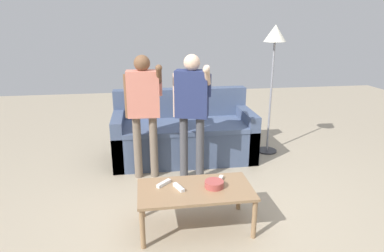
% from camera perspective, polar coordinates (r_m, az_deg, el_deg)
% --- Properties ---
extents(ground_plane, '(12.00, 12.00, 0.00)m').
position_cam_1_polar(ground_plane, '(3.43, 2.85, -14.45)').
color(ground_plane, tan).
extents(couch, '(1.87, 0.86, 0.91)m').
position_cam_1_polar(couch, '(4.57, -1.48, -1.52)').
color(couch, '#475675').
rests_on(couch, ground).
extents(coffee_table, '(1.02, 0.54, 0.39)m').
position_cam_1_polar(coffee_table, '(3.04, 0.58, -11.43)').
color(coffee_table, '#997551').
rests_on(coffee_table, ground).
extents(snack_bowl, '(0.17, 0.17, 0.06)m').
position_cam_1_polar(snack_bowl, '(3.03, 3.87, -9.91)').
color(snack_bowl, '#B24C47').
rests_on(snack_bowl, coffee_table).
extents(game_remote_nunchuk, '(0.06, 0.09, 0.05)m').
position_cam_1_polar(game_remote_nunchuk, '(3.00, 3.46, -10.27)').
color(game_remote_nunchuk, white).
rests_on(game_remote_nunchuk, coffee_table).
extents(floor_lamp, '(0.30, 0.30, 1.77)m').
position_cam_1_polar(floor_lamp, '(4.65, 13.95, 13.17)').
color(floor_lamp, '#2D2D33').
rests_on(floor_lamp, ground).
extents(player_left, '(0.43, 0.33, 1.46)m').
position_cam_1_polar(player_left, '(3.84, -8.27, 3.90)').
color(player_left, '#756656').
rests_on(player_left, ground).
extents(player_center, '(0.42, 0.43, 1.48)m').
position_cam_1_polar(player_center, '(3.76, -0.02, 3.90)').
color(player_center, '#47474C').
rests_on(player_center, ground).
extents(game_remote_wand_near, '(0.10, 0.16, 0.03)m').
position_cam_1_polar(game_remote_wand_near, '(3.14, 4.79, -9.18)').
color(game_remote_wand_near, white).
rests_on(game_remote_wand_near, coffee_table).
extents(game_remote_wand_far, '(0.14, 0.14, 0.03)m').
position_cam_1_polar(game_remote_wand_far, '(3.08, -4.86, -9.78)').
color(game_remote_wand_far, white).
rests_on(game_remote_wand_far, coffee_table).
extents(game_remote_wand_spare, '(0.09, 0.16, 0.03)m').
position_cam_1_polar(game_remote_wand_spare, '(3.00, -2.29, -10.47)').
color(game_remote_wand_spare, white).
rests_on(game_remote_wand_spare, coffee_table).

